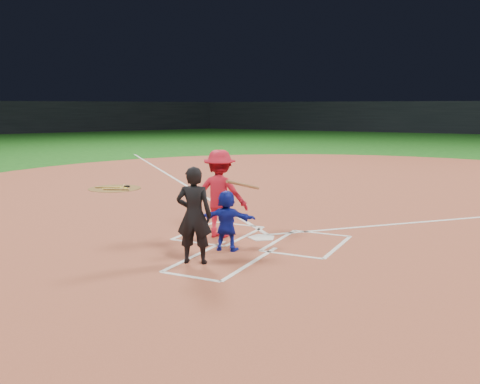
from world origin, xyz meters
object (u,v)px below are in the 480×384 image
at_px(home_plate, 262,238).
at_px(on_deck_circle, 115,188).
at_px(umpire, 194,215).
at_px(batter_at_plate, 220,194).
at_px(catcher, 227,220).

height_order(home_plate, on_deck_circle, home_plate).
height_order(umpire, batter_at_plate, batter_at_plate).
height_order(home_plate, batter_at_plate, batter_at_plate).
height_order(catcher, umpire, umpire).
height_order(home_plate, umpire, umpire).
bearing_deg(batter_at_plate, catcher, -54.96).
height_order(on_deck_circle, batter_at_plate, batter_at_plate).
distance_m(home_plate, batter_at_plate, 1.24).
bearing_deg(catcher, on_deck_circle, -48.15).
relative_size(on_deck_circle, umpire, 1.02).
distance_m(home_plate, on_deck_circle, 8.06).
distance_m(on_deck_circle, batter_at_plate, 7.55).
height_order(catcher, batter_at_plate, batter_at_plate).
relative_size(home_plate, umpire, 0.36).
distance_m(catcher, batter_at_plate, 1.12).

